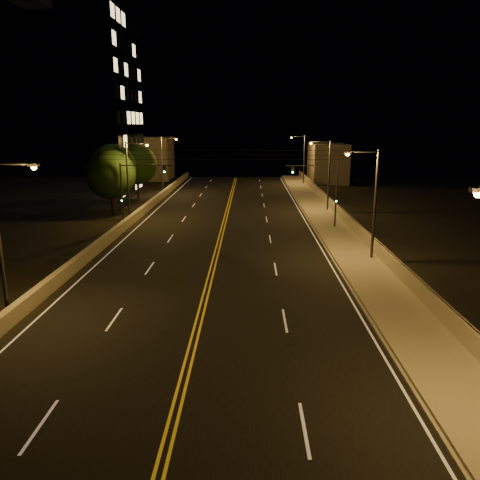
{
  "coord_description": "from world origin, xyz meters",
  "views": [
    {
      "loc": [
        2.6,
        -12.31,
        9.99
      ],
      "look_at": [
        2.0,
        18.0,
        2.5
      ],
      "focal_mm": 35.0,
      "sensor_mm": 36.0,
      "label": 1
    }
  ],
  "objects_px": {
    "streetlight_6": "(164,161)",
    "traffic_signal_left": "(131,188)",
    "streetlight_1": "(371,198)",
    "tree_2": "(137,165)",
    "streetlight_4": "(3,229)",
    "building_tower": "(40,106)",
    "streetlight_3": "(302,156)",
    "tree_0": "(111,175)",
    "streetlight_2": "(326,171)",
    "tree_1": "(113,167)",
    "traffic_signal_right": "(326,189)",
    "streetlight_5": "(130,175)"
  },
  "relations": [
    {
      "from": "streetlight_2",
      "to": "streetlight_1",
      "type": "bearing_deg",
      "value": -90.0
    },
    {
      "from": "streetlight_1",
      "to": "tree_2",
      "type": "xyz_separation_m",
      "value": [
        -24.32,
        30.42,
        -0.15
      ]
    },
    {
      "from": "streetlight_4",
      "to": "traffic_signal_left",
      "type": "height_order",
      "value": "streetlight_4"
    },
    {
      "from": "streetlight_4",
      "to": "building_tower",
      "type": "xyz_separation_m",
      "value": [
        -15.28,
        40.93,
        7.56
      ]
    },
    {
      "from": "streetlight_3",
      "to": "tree_0",
      "type": "xyz_separation_m",
      "value": [
        -24.17,
        -28.23,
        -0.2
      ]
    },
    {
      "from": "streetlight_3",
      "to": "streetlight_5",
      "type": "distance_m",
      "value": 37.36
    },
    {
      "from": "tree_1",
      "to": "tree_2",
      "type": "height_order",
      "value": "tree_1"
    },
    {
      "from": "streetlight_1",
      "to": "streetlight_2",
      "type": "height_order",
      "value": "same"
    },
    {
      "from": "streetlight_4",
      "to": "building_tower",
      "type": "bearing_deg",
      "value": 110.47
    },
    {
      "from": "streetlight_6",
      "to": "streetlight_2",
      "type": "bearing_deg",
      "value": -34.08
    },
    {
      "from": "traffic_signal_right",
      "to": "tree_2",
      "type": "relative_size",
      "value": 0.86
    },
    {
      "from": "streetlight_6",
      "to": "tree_2",
      "type": "bearing_deg",
      "value": -123.27
    },
    {
      "from": "streetlight_1",
      "to": "streetlight_5",
      "type": "xyz_separation_m",
      "value": [
        -21.39,
        15.09,
        0.0
      ]
    },
    {
      "from": "building_tower",
      "to": "tree_1",
      "type": "distance_m",
      "value": 13.72
    },
    {
      "from": "streetlight_5",
      "to": "building_tower",
      "type": "relative_size",
      "value": 0.32
    },
    {
      "from": "streetlight_4",
      "to": "streetlight_6",
      "type": "xyz_separation_m",
      "value": [
        0.0,
        45.87,
        0.0
      ]
    },
    {
      "from": "streetlight_5",
      "to": "traffic_signal_left",
      "type": "bearing_deg",
      "value": -75.24
    },
    {
      "from": "streetlight_1",
      "to": "traffic_signal_right",
      "type": "height_order",
      "value": "streetlight_1"
    },
    {
      "from": "streetlight_1",
      "to": "streetlight_6",
      "type": "height_order",
      "value": "same"
    },
    {
      "from": "streetlight_4",
      "to": "building_tower",
      "type": "height_order",
      "value": "building_tower"
    },
    {
      "from": "streetlight_6",
      "to": "traffic_signal_left",
      "type": "distance_m",
      "value": 23.88
    },
    {
      "from": "traffic_signal_right",
      "to": "streetlight_6",
      "type": "bearing_deg",
      "value": 129.89
    },
    {
      "from": "streetlight_1",
      "to": "streetlight_5",
      "type": "distance_m",
      "value": 26.18
    },
    {
      "from": "streetlight_2",
      "to": "tree_1",
      "type": "xyz_separation_m",
      "value": [
        -26.14,
        5.02,
        0.02
      ]
    },
    {
      "from": "streetlight_6",
      "to": "traffic_signal_left",
      "type": "bearing_deg",
      "value": -87.44
    },
    {
      "from": "streetlight_5",
      "to": "tree_1",
      "type": "height_order",
      "value": "streetlight_5"
    },
    {
      "from": "streetlight_6",
      "to": "tree_2",
      "type": "distance_m",
      "value": 5.34
    },
    {
      "from": "streetlight_6",
      "to": "traffic_signal_right",
      "type": "distance_m",
      "value": 31.08
    },
    {
      "from": "tree_2",
      "to": "tree_1",
      "type": "bearing_deg",
      "value": -110.0
    },
    {
      "from": "streetlight_1",
      "to": "streetlight_3",
      "type": "height_order",
      "value": "same"
    },
    {
      "from": "streetlight_2",
      "to": "building_tower",
      "type": "distance_m",
      "value": 38.64
    },
    {
      "from": "traffic_signal_left",
      "to": "building_tower",
      "type": "bearing_deg",
      "value": 130.85
    },
    {
      "from": "streetlight_4",
      "to": "traffic_signal_right",
      "type": "xyz_separation_m",
      "value": [
        19.93,
        22.03,
        -0.81
      ]
    },
    {
      "from": "streetlight_3",
      "to": "streetlight_6",
      "type": "distance_m",
      "value": 23.99
    },
    {
      "from": "streetlight_6",
      "to": "tree_0",
      "type": "distance_m",
      "value": 17.61
    },
    {
      "from": "streetlight_4",
      "to": "tree_0",
      "type": "height_order",
      "value": "streetlight_4"
    },
    {
      "from": "streetlight_3",
      "to": "traffic_signal_left",
      "type": "bearing_deg",
      "value": -120.37
    },
    {
      "from": "traffic_signal_left",
      "to": "tree_2",
      "type": "distance_m",
      "value": 19.8
    },
    {
      "from": "tree_1",
      "to": "streetlight_1",
      "type": "bearing_deg",
      "value": -44.21
    },
    {
      "from": "tree_1",
      "to": "streetlight_4",
      "type": "bearing_deg",
      "value": -82.58
    },
    {
      "from": "streetlight_1",
      "to": "streetlight_2",
      "type": "distance_m",
      "value": 20.41
    },
    {
      "from": "traffic_signal_left",
      "to": "streetlight_5",
      "type": "bearing_deg",
      "value": 104.76
    },
    {
      "from": "streetlight_1",
      "to": "streetlight_3",
      "type": "xyz_separation_m",
      "value": [
        0.0,
        45.72,
        0.0
      ]
    },
    {
      "from": "streetlight_2",
      "to": "streetlight_3",
      "type": "relative_size",
      "value": 1.0
    },
    {
      "from": "streetlight_1",
      "to": "streetlight_6",
      "type": "relative_size",
      "value": 1.0
    },
    {
      "from": "streetlight_1",
      "to": "traffic_signal_left",
      "type": "relative_size",
      "value": 1.29
    },
    {
      "from": "streetlight_1",
      "to": "streetlight_5",
      "type": "bearing_deg",
      "value": 144.8
    },
    {
      "from": "streetlight_6",
      "to": "building_tower",
      "type": "height_order",
      "value": "building_tower"
    },
    {
      "from": "streetlight_4",
      "to": "streetlight_6",
      "type": "distance_m",
      "value": 45.87
    },
    {
      "from": "traffic_signal_left",
      "to": "tree_1",
      "type": "distance_m",
      "value": 15.54
    }
  ]
}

